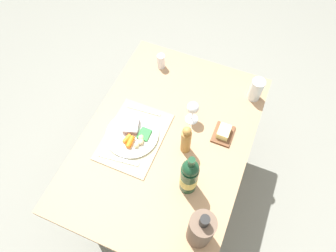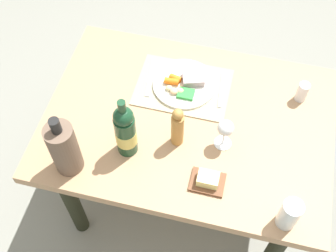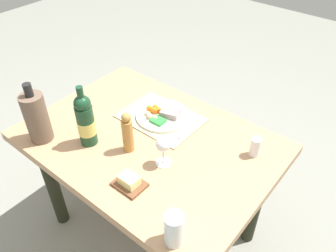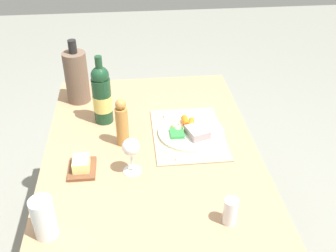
# 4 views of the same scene
# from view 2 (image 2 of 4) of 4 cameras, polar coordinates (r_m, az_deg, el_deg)

# --- Properties ---
(ground_plane) EXTENTS (8.00, 8.00, 0.00)m
(ground_plane) POSITION_cam_2_polar(r_m,az_deg,el_deg) (2.43, 1.99, -8.82)
(ground_plane) COLOR gray
(dining_table) EXTENTS (1.19, 0.84, 0.72)m
(dining_table) POSITION_cam_2_polar(r_m,az_deg,el_deg) (1.89, 2.53, -1.02)
(dining_table) COLOR tan
(dining_table) RESTS_ON ground_plane
(placemat) EXTENTS (0.40, 0.29, 0.01)m
(placemat) POSITION_cam_2_polar(r_m,az_deg,el_deg) (1.89, 2.00, 5.16)
(placemat) COLOR tan
(placemat) RESTS_ON dining_table
(dinner_plate) EXTENTS (0.28, 0.28, 0.05)m
(dinner_plate) POSITION_cam_2_polar(r_m,az_deg,el_deg) (1.89, 2.21, 5.64)
(dinner_plate) COLOR white
(dinner_plate) RESTS_ON placemat
(fork) EXTENTS (0.03, 0.19, 0.00)m
(fork) POSITION_cam_2_polar(r_m,az_deg,el_deg) (1.89, 7.06, 4.75)
(fork) COLOR silver
(fork) RESTS_ON placemat
(knife) EXTENTS (0.04, 0.21, 0.00)m
(knife) POSITION_cam_2_polar(r_m,az_deg,el_deg) (1.92, -2.28, 6.39)
(knife) COLOR silver
(knife) RESTS_ON placemat
(water_tumbler) EXTENTS (0.07, 0.07, 0.14)m
(water_tumbler) POSITION_cam_2_polar(r_m,az_deg,el_deg) (1.59, 15.60, -11.25)
(water_tumbler) COLOR silver
(water_tumbler) RESTS_ON dining_table
(wine_glass) EXTENTS (0.07, 0.07, 0.15)m
(wine_glass) POSITION_cam_2_polar(r_m,az_deg,el_deg) (1.66, 7.57, -0.42)
(wine_glass) COLOR white
(wine_glass) RESTS_ON dining_table
(pepper_mill) EXTENTS (0.05, 0.05, 0.21)m
(pepper_mill) POSITION_cam_2_polar(r_m,az_deg,el_deg) (1.66, 1.25, -0.16)
(pepper_mill) COLOR #B47E3D
(pepper_mill) RESTS_ON dining_table
(cooler_bottle) EXTENTS (0.11, 0.11, 0.30)m
(cooler_bottle) POSITION_cam_2_polar(r_m,az_deg,el_deg) (1.62, -13.53, -2.85)
(cooler_bottle) COLOR brown
(cooler_bottle) RESTS_ON dining_table
(butter_dish) EXTENTS (0.13, 0.10, 0.05)m
(butter_dish) POSITION_cam_2_polar(r_m,az_deg,el_deg) (1.64, 5.26, -7.14)
(butter_dish) COLOR brown
(butter_dish) RESTS_ON dining_table
(salt_shaker) EXTENTS (0.05, 0.05, 0.09)m
(salt_shaker) POSITION_cam_2_polar(r_m,az_deg,el_deg) (1.91, 17.26, 4.30)
(salt_shaker) COLOR white
(salt_shaker) RESTS_ON dining_table
(wine_bottle) EXTENTS (0.08, 0.08, 0.31)m
(wine_bottle) POSITION_cam_2_polar(r_m,az_deg,el_deg) (1.62, -5.63, -0.65)
(wine_bottle) COLOR #173F25
(wine_bottle) RESTS_ON dining_table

